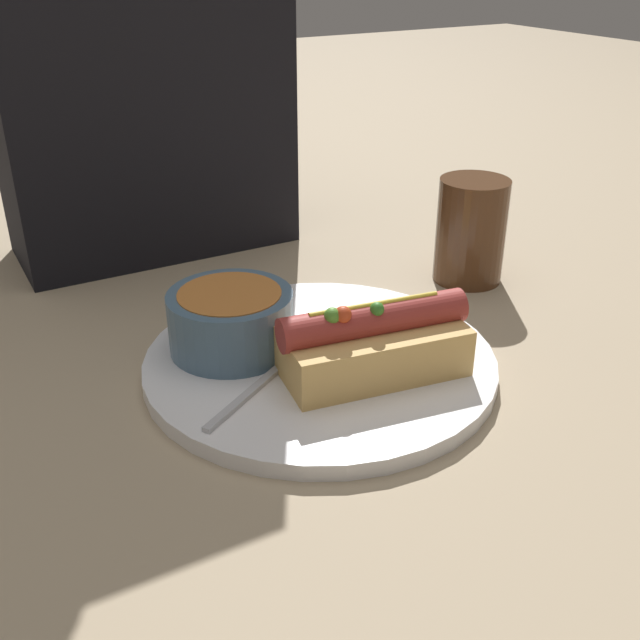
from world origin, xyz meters
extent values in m
plane|color=tan|center=(0.00, 0.00, 0.00)|extent=(4.00, 4.00, 0.00)
cylinder|color=white|center=(0.00, 0.00, 0.01)|extent=(0.29, 0.29, 0.01)
cube|color=#DBAD60|center=(0.02, -0.04, 0.03)|extent=(0.15, 0.09, 0.04)
cylinder|color=#9E332D|center=(0.02, -0.04, 0.06)|extent=(0.15, 0.05, 0.03)
sphere|color=#C63F1E|center=(-0.01, -0.04, 0.07)|extent=(0.01, 0.01, 0.01)
sphere|color=#387A28|center=(0.02, -0.05, 0.07)|extent=(0.01, 0.01, 0.01)
sphere|color=#518C2D|center=(-0.01, -0.04, 0.07)|extent=(0.01, 0.01, 0.01)
cylinder|color=gold|center=(0.02, -0.04, 0.07)|extent=(0.11, 0.02, 0.01)
cylinder|color=slate|center=(-0.06, 0.05, 0.04)|extent=(0.10, 0.10, 0.05)
cylinder|color=#C67533|center=(-0.06, 0.05, 0.06)|extent=(0.09, 0.09, 0.01)
cube|color=#B7B7BC|center=(-0.08, -0.03, 0.02)|extent=(0.10, 0.06, 0.00)
ellipsoid|color=#B7B7BC|center=(-0.02, 0.01, 0.02)|extent=(0.04, 0.04, 0.01)
cylinder|color=#4C2D19|center=(0.23, 0.09, 0.05)|extent=(0.07, 0.07, 0.11)
cube|color=black|center=(-0.03, 0.34, 0.23)|extent=(0.30, 0.14, 0.47)
camera|label=1|loc=(-0.26, -0.47, 0.33)|focal=42.00mm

